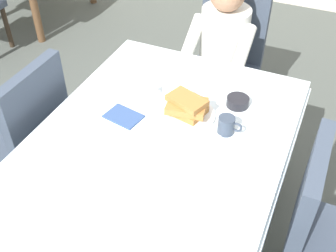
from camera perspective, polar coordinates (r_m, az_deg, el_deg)
ground_plane at (r=2.41m, az=-1.22°, el=-15.06°), size 14.00×14.00×0.00m
dining_table_main at (r=1.91m, az=-1.50°, el=-4.13°), size 1.12×1.52×0.74m
chair_diner at (r=2.86m, az=8.15°, el=9.70°), size 0.44×0.45×0.93m
diner_person at (r=2.66m, az=7.40°, el=10.66°), size 0.40×0.43×1.12m
chair_left_side at (r=2.34m, az=-18.78°, el=-0.55°), size 0.45×0.44×0.93m
chair_right_side at (r=1.91m, az=20.55°, el=-13.11°), size 0.45×0.44×0.93m
plate_breakfast at (r=1.97m, az=2.47°, el=1.54°), size 0.28×0.28×0.02m
breakfast_stack at (r=1.94m, az=2.62°, el=2.79°), size 0.21×0.18×0.09m
cup_coffee at (r=1.88m, az=8.08°, el=0.11°), size 0.11×0.08×0.08m
bowl_butter at (r=2.06m, az=9.58°, el=3.33°), size 0.11×0.11×0.04m
syrup_pitcher at (r=2.10m, az=-1.99°, el=5.26°), size 0.08×0.08×0.07m
fork_left_of_plate at (r=2.02m, az=-2.75°, el=2.48°), size 0.02×0.18×0.00m
knife_right_of_plate at (r=1.92m, az=7.50°, el=-0.42°), size 0.04×0.20×0.00m
spoon_near_edge at (r=1.75m, az=-1.89°, el=-4.93°), size 0.15×0.04×0.00m
napkin_folded at (r=1.98m, az=-6.14°, el=1.33°), size 0.19×0.15×0.01m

